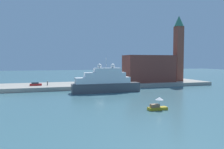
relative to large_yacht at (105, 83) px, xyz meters
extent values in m
plane|color=#3D6670|center=(-4.03, -8.21, -3.38)|extent=(400.00, 400.00, 0.00)
cube|color=gray|center=(-4.03, 17.52, -2.66)|extent=(110.00, 19.45, 1.45)
cube|color=#4C4C51|center=(0.32, 0.00, -1.80)|extent=(23.45, 3.99, 3.17)
cube|color=white|center=(-0.85, 0.00, 0.79)|extent=(18.76, 3.67, 2.00)
cube|color=white|center=(-0.15, 0.00, 2.63)|extent=(14.07, 3.35, 1.69)
cube|color=white|center=(0.79, 0.00, 4.22)|extent=(9.38, 3.04, 1.49)
cylinder|color=silver|center=(0.32, 0.00, 6.91)|extent=(0.16, 0.16, 3.88)
sphere|color=white|center=(2.66, 0.00, 5.69)|extent=(1.45, 1.45, 1.45)
sphere|color=white|center=(-2.03, 0.00, 5.69)|extent=(1.45, 1.45, 1.45)
cube|color=#B7991E|center=(3.64, -29.83, -3.06)|extent=(4.36, 1.52, 0.64)
cube|color=#8C6647|center=(2.99, -29.83, -2.39)|extent=(1.92, 1.22, 0.69)
cylinder|color=#B2B2B2|center=(4.08, -29.83, -1.95)|extent=(0.06, 0.06, 1.58)
cone|color=white|center=(4.08, -29.83, -0.86)|extent=(1.75, 1.75, 0.61)
cube|color=brown|center=(24.65, 16.66, 3.96)|extent=(21.82, 10.12, 11.78)
cube|color=brown|center=(39.60, 16.55, 10.59)|extent=(3.44, 3.44, 25.05)
cone|color=#387A5B|center=(39.60, 16.55, 25.55)|extent=(4.48, 4.48, 4.87)
cube|color=#B21E1E|center=(-22.98, 15.11, -1.56)|extent=(4.29, 1.62, 0.74)
cube|color=#262D33|center=(-23.19, 15.11, -0.93)|extent=(2.58, 1.46, 0.52)
cylinder|color=#4C4C4C|center=(-18.77, 14.80, -1.18)|extent=(0.36, 0.36, 1.50)
sphere|color=tan|center=(-18.77, 14.80, -0.31)|extent=(0.24, 0.24, 0.24)
cylinder|color=black|center=(-3.43, 9.39, -1.48)|extent=(0.48, 0.48, 0.89)
camera|label=1|loc=(-20.11, -73.00, 7.36)|focal=35.74mm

